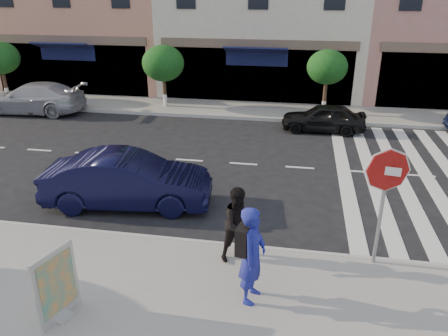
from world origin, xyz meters
TOP-DOWN VIEW (x-y plane):
  - ground at (0.00, 0.00)m, footprint 120.00×120.00m
  - sidewalk_near at (0.00, -3.75)m, footprint 60.00×4.50m
  - sidewalk_far at (0.00, 11.00)m, footprint 60.00×3.00m
  - street_tree_wa at (-14.00, 10.80)m, footprint 2.00×2.00m
  - street_tree_wb at (-5.00, 10.80)m, footprint 2.10×2.10m
  - street_tree_c at (3.00, 10.80)m, footprint 1.90×1.90m
  - stop_sign at (3.72, -1.67)m, footprint 0.96×0.19m
  - photographer at (1.15, -3.35)m, footprint 0.61×0.81m
  - walker at (0.70, -2.00)m, footprint 1.08×1.06m
  - poster_board at (-2.28, -4.54)m, footprint 0.42×0.93m
  - car_near_mid at (-2.85, 0.30)m, footprint 4.89×2.22m
  - car_far_left at (-11.22, 8.90)m, footprint 5.21×2.29m
  - car_far_mid at (2.90, 8.37)m, footprint 3.57×1.46m

SIDE VIEW (x-z plane):
  - ground at x=0.00m, z-range 0.00..0.00m
  - sidewalk_near at x=0.00m, z-range 0.00..0.15m
  - sidewalk_far at x=0.00m, z-range 0.00..0.15m
  - car_far_mid at x=2.90m, z-range 0.00..1.21m
  - car_far_left at x=-11.22m, z-range 0.00..1.49m
  - car_near_mid at x=-2.85m, z-range 0.00..1.56m
  - poster_board at x=-2.28m, z-range 0.13..1.59m
  - walker at x=0.70m, z-range 0.15..1.90m
  - photographer at x=1.15m, z-range 0.15..2.17m
  - stop_sign at x=3.72m, z-range 0.76..3.51m
  - street_tree_wb at x=-5.00m, z-range 0.78..3.84m
  - street_tree_wa at x=-14.00m, z-range 0.81..3.86m
  - street_tree_c at x=3.00m, z-range 0.84..3.87m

